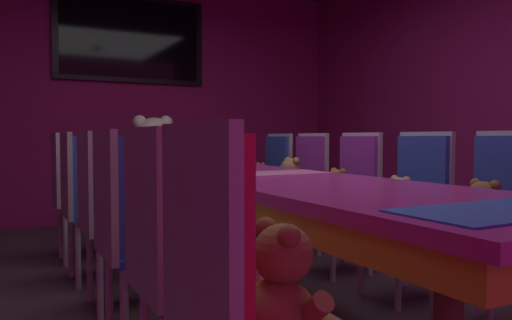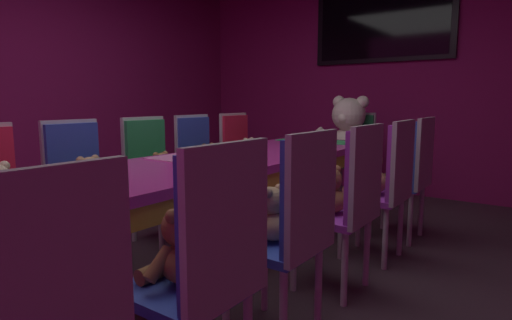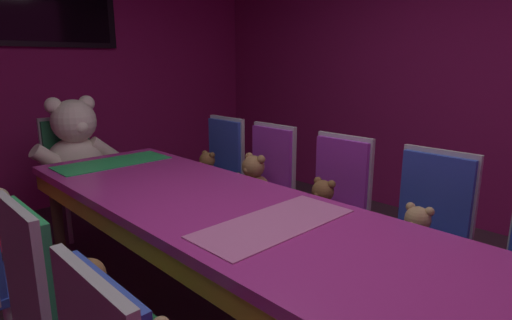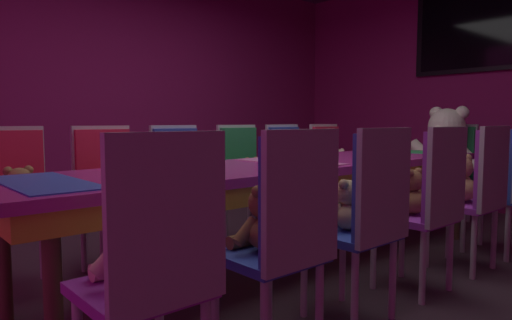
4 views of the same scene
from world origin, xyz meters
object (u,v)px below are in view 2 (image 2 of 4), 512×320
Objects in this scene: chair_left_2 at (79,176)px; teddy_left_4 at (210,161)px; teddy_left_2 at (91,181)px; teddy_right_2 at (270,217)px; chair_left_3 at (151,165)px; chair_left_4 at (198,157)px; teddy_left_3 at (163,170)px; chair_left_5 at (239,151)px; teddy_right_0 at (4,317)px; king_teddy_bear at (348,135)px; chair_right_2 at (296,217)px; teddy_right_5 at (396,168)px; chair_right_1 at (211,255)px; chair_right_4 at (390,177)px; chair_right_3 at (352,193)px; chair_right_5 at (414,167)px; banquet_table at (203,174)px; throne_chair at (354,148)px; teddy_right_1 at (181,250)px; teddy_right_3 at (329,193)px; wall_tv at (382,20)px; teddy_left_5 at (250,153)px; teddy_right_4 at (370,174)px.

teddy_left_4 is at bearing 84.05° from chair_left_2.
chair_left_2 reaches higher than teddy_left_2.
chair_left_3 is at bearing -21.36° from teddy_right_2.
teddy_right_2 is at bearing -36.76° from chair_left_4.
teddy_left_3 is (0.01, 0.62, -0.01)m from teddy_left_2.
chair_left_5 is 3.06× the size of teddy_right_0.
teddy_left_2 is 2.65m from king_teddy_bear.
king_teddy_bear is at bearing -71.10° from chair_right_2.
teddy_right_5 is (1.49, 0.59, -0.01)m from teddy_left_4.
chair_right_1 is 0.57m from chair_right_2.
chair_left_5 is 2.96m from chair_right_1.
teddy_right_0 is at bearing 86.16° from chair_right_4.
chair_right_5 is at bearing -90.61° from chair_right_3.
chair_right_4 is at bearing 45.94° from banquet_table.
teddy_right_0 is 0.33× the size of throne_chair.
chair_right_5 is at bearing -90.67° from chair_right_2.
chair_right_4 is at bearing 1.21° from teddy_left_4.
teddy_right_1 is (-0.00, 0.60, -0.01)m from teddy_right_0.
teddy_right_1 is 3.36m from throne_chair.
chair_left_5 is at bearing 90.44° from chair_left_4.
wall_tv is (-0.73, 2.82, 1.47)m from teddy_right_3.
banquet_table is at bearing 18.20° from chair_right_3.
chair_right_5 is at bearing -180.00° from teddy_right_5.
teddy_left_3 is 0.92× the size of teddy_left_5.
chair_right_2 and throne_chair have the same top height.
teddy_right_4 is at bearing 89.14° from teddy_right_5.
teddy_right_2 is at bearing -23.84° from banquet_table.
teddy_right_0 is 2.96m from chair_right_5.
chair_right_5 and throne_chair have the same top height.
wall_tv is at bearing -79.75° from teddy_right_1.
chair_left_4 is at bearing -47.81° from teddy_right_1.
teddy_right_1 is 1.10× the size of teddy_right_5.
chair_left_5 is at bearing 120.65° from banquet_table.
chair_right_3 is (0.15, 1.77, 0.01)m from teddy_right_0.
chair_left_4 reaches higher than teddy_right_1.
teddy_right_0 is 0.92× the size of teddy_right_4.
chair_right_5 is (0.16, 1.79, 0.02)m from teddy_right_2.
teddy_right_4 is at bearing -21.44° from teddy_left_5.
teddy_right_1 is (1.61, -1.77, -0.01)m from chair_left_4.
teddy_right_3 is at bearing -39.30° from teddy_left_5.
teddy_left_2 is 1.10× the size of teddy_right_2.
chair_left_2 is 1.59m from teddy_right_2.
banquet_table is at bearing 63.04° from teddy_right_5.
teddy_right_1 is 0.41× the size of king_teddy_bear.
chair_left_3 is at bearing 21.24° from teddy_right_4.
chair_right_5 is (1.78, -0.03, 0.00)m from chair_left_5.
teddy_left_3 is at bearing 157.34° from banquet_table.
teddy_left_2 is 0.31× the size of chair_left_5.
king_teddy_bear is at bearing 74.15° from teddy_left_2.
wall_tv is at bearing 180.00° from throne_chair.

